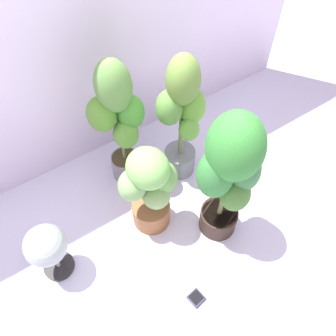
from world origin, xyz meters
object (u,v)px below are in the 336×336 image
object	(u,v)px
hygrometer_box	(196,298)
floor_fan	(46,247)
potted_plant_back_center	(118,119)
potted_plant_back_right	(182,115)
potted_plant_center	(150,188)
potted_plant_front_right	(230,171)

from	to	relation	value
hygrometer_box	floor_fan	distance (m)	0.87
potted_plant_back_center	potted_plant_back_right	distance (m)	0.37
potted_plant_back_right	potted_plant_center	distance (m)	0.47
potted_plant_center	hygrometer_box	xyz separation A→B (m)	(-0.06, -0.56, -0.36)
potted_plant_front_right	potted_plant_back_center	bearing A→B (deg)	113.55
potted_plant_back_right	potted_plant_front_right	size ratio (longest dim) A/B	0.97
potted_plant_back_right	floor_fan	bearing A→B (deg)	-168.31
potted_plant_center	potted_plant_front_right	xyz separation A→B (m)	(0.32, -0.26, 0.22)
potted_plant_center	hygrometer_box	world-z (taller)	potted_plant_center
hygrometer_box	floor_fan	bearing A→B (deg)	-144.94
potted_plant_back_right	potted_plant_center	xyz separation A→B (m)	(-0.37, -0.24, -0.16)
potted_plant_back_center	potted_plant_center	bearing A→B (deg)	-95.33
potted_plant_back_right	floor_fan	xyz separation A→B (m)	(-1.00, -0.21, -0.25)
potted_plant_front_right	hygrometer_box	distance (m)	0.76
potted_plant_back_center	hygrometer_box	xyz separation A→B (m)	(-0.09, -0.95, -0.55)
hygrometer_box	potted_plant_front_right	bearing A→B (deg)	119.31
potted_plant_back_center	hygrometer_box	bearing A→B (deg)	-95.62
potted_plant_back_right	floor_fan	distance (m)	1.05
potted_plant_center	hygrometer_box	bearing A→B (deg)	-95.82
potted_plant_front_right	potted_plant_back_right	bearing A→B (deg)	84.24
potted_plant_center	floor_fan	xyz separation A→B (m)	(-0.63, 0.03, -0.09)
potted_plant_back_center	hygrometer_box	distance (m)	1.11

